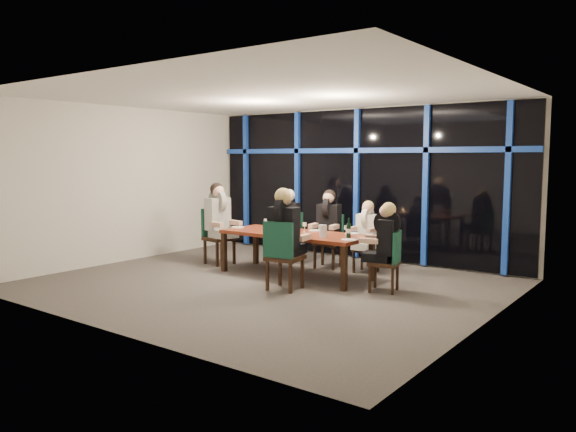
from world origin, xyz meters
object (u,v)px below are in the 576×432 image
Objects in this scene: diner_near_mid at (285,224)px; dining_table at (295,236)px; wine_bottle at (349,230)px; diner_end_right at (385,234)px; diner_far_mid at (328,217)px; diner_far_right at (367,226)px; chair_far_right at (368,245)px; chair_near_mid at (282,252)px; chair_end_right at (389,258)px; chair_end_left at (216,233)px; chair_far_mid at (330,238)px; diner_far_left at (288,215)px; diner_end_left at (219,211)px; chair_far_left at (290,234)px; water_pitcher at (323,231)px.

dining_table is at bearing -71.32° from diner_near_mid.
diner_end_right is at bearing -5.53° from wine_bottle.
diner_far_mid reaches higher than diner_far_right.
chair_far_right is 2.08m from chair_near_mid.
chair_end_left is at bearing -105.89° from chair_end_right.
chair_end_left is at bearing -30.13° from diner_near_mid.
diner_far_mid is at bearing -86.45° from diner_near_mid.
dining_table is 3.09× the size of diner_far_right.
chair_far_right is 0.83× the size of diner_near_mid.
dining_table is 1.76m from diner_end_right.
wine_bottle is at bearing -56.15° from chair_far_mid.
chair_far_mid is at bearing -137.78° from diner_end_right.
diner_far_left is at bearing 173.12° from chair_far_mid.
diner_far_left is 2.19m from wine_bottle.
chair_end_right is (1.82, -0.08, -0.16)m from dining_table.
diner_end_left reaches higher than diner_far_right.
diner_end_left is (-1.86, -0.92, 0.07)m from diner_far_mid.
diner_far_right reaches higher than chair_end_right.
wine_bottle is (0.24, -1.03, 0.05)m from diner_far_right.
chair_end_right is (1.76, -1.10, -0.03)m from chair_far_mid.
chair_end_right is 3.64m from diner_end_left.
chair_far_mid is 2.15m from diner_end_left.
chair_end_left is at bearing 179.13° from dining_table.
diner_near_mid reaches higher than chair_far_left.
wine_bottle is at bearing -130.86° from chair_near_mid.
chair_end_left is 3.70m from chair_end_right.
diner_far_right is 0.81× the size of diner_near_mid.
chair_far_right is 2.64× the size of wine_bottle.
dining_table is 2.88× the size of diner_end_right.
chair_end_left is at bearing -163.53° from diner_far_right.
diner_end_left is (-1.79, 0.01, 0.33)m from dining_table.
dining_table is 12.64× the size of water_pitcher.
chair_far_left is 0.92× the size of diner_near_mid.
dining_table is 2.46× the size of chair_end_left.
diner_near_mid is at bearing -88.18° from chair_far_mid.
chair_end_left is 0.99× the size of chair_near_mid.
chair_end_left is 1.13× the size of diner_far_left.
diner_far_left is 1.71m from diner_far_right.
chair_far_right is at bearing -153.50° from chair_end_right.
chair_far_mid is at bearing -51.02° from diner_end_left.
chair_end_left reaches higher than chair_end_right.
chair_end_right is 0.82m from wine_bottle.
chair_near_mid is at bearing -64.35° from dining_table.
chair_far_right is 0.82× the size of chair_end_left.
diner_end_left is at bearing 178.96° from wine_bottle.
dining_table is 1.30m from diner_far_right.
diner_far_right is 0.82× the size of diner_end_left.
chair_near_mid is at bearing -103.42° from diner_far_right.
chair_far_left is 2.08m from water_pitcher.
chair_far_right is 1.51m from chair_end_right.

